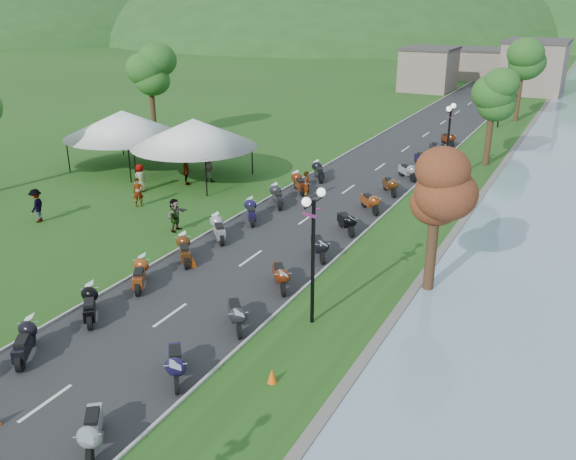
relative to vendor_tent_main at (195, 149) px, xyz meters
The scene contains 11 objects.
road 13.09m from the vendor_tent_main, 40.77° to the left, with size 7.00×120.00×0.02m, color #28282A.
hills_backdrop 168.75m from the vendor_tent_main, 86.67° to the left, with size 360.00×120.00×76.00m, color #285621, non-canonical shape.
far_building 54.02m from the vendor_tent_main, 81.70° to the left, with size 18.00×16.00×5.00m, color gray.
moto_row_left 18.70m from the vendor_tent_main, 66.87° to the right, with size 2.60×43.64×1.10m, color #331411, non-canonical shape.
moto_row_right 13.98m from the vendor_tent_main, 26.38° to the right, with size 2.60×48.98×1.10m, color #331411, non-canonical shape.
vendor_tent_main is the anchor object (origin of this frame).
vendor_tent_side 6.05m from the vendor_tent_main, behind, with size 5.40×5.40×4.00m, color white, non-canonical shape.
tree_lakeside 19.96m from the vendor_tent_main, 26.18° to the right, with size 2.32×2.32×6.45m, color #2E6C23, non-canonical shape.
pedestrian_a 6.39m from the vendor_tent_main, 87.06° to the right, with size 0.61×0.45×1.67m, color slate.
pedestrian_b 2.27m from the vendor_tent_main, ahead, with size 0.87×0.48×1.78m, color slate.
pedestrian_c 11.07m from the vendor_tent_main, 104.93° to the right, with size 1.17×0.48×1.81m, color slate.
Camera 1 is at (13.31, -0.06, 11.37)m, focal length 38.00 mm.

